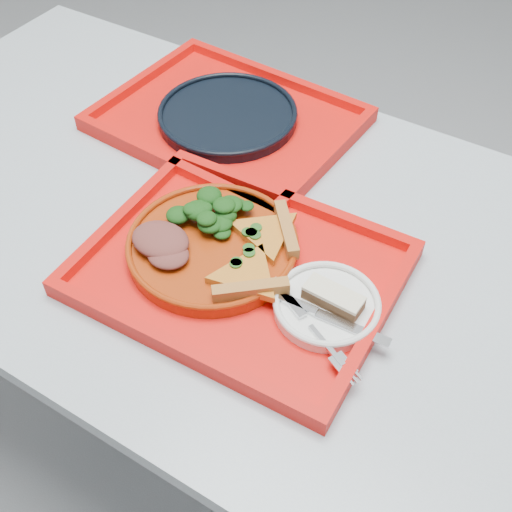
# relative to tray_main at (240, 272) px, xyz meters

# --- Properties ---
(ground) EXTENTS (10.00, 10.00, 0.00)m
(ground) POSITION_rel_tray_main_xyz_m (-0.03, 0.09, -0.76)
(ground) COLOR gray
(ground) RESTS_ON ground
(table) EXTENTS (1.60, 0.80, 0.75)m
(table) POSITION_rel_tray_main_xyz_m (-0.03, 0.09, -0.08)
(table) COLOR #99A1AB
(table) RESTS_ON ground
(tray_main) EXTENTS (0.46, 0.36, 0.01)m
(tray_main) POSITION_rel_tray_main_xyz_m (0.00, 0.00, 0.00)
(tray_main) COLOR red
(tray_main) RESTS_ON table
(tray_far) EXTENTS (0.47, 0.38, 0.01)m
(tray_far) POSITION_rel_tray_main_xyz_m (-0.22, 0.30, 0.00)
(tray_far) COLOR red
(tray_far) RESTS_ON table
(dinner_plate) EXTENTS (0.26, 0.26, 0.02)m
(dinner_plate) POSITION_rel_tray_main_xyz_m (-0.06, 0.01, 0.02)
(dinner_plate) COLOR #962C0A
(dinner_plate) RESTS_ON tray_main
(side_plate) EXTENTS (0.15, 0.15, 0.01)m
(side_plate) POSITION_rel_tray_main_xyz_m (0.14, 0.00, 0.01)
(side_plate) COLOR white
(side_plate) RESTS_ON tray_main
(navy_plate) EXTENTS (0.26, 0.26, 0.02)m
(navy_plate) POSITION_rel_tray_main_xyz_m (-0.22, 0.30, 0.01)
(navy_plate) COLOR black
(navy_plate) RESTS_ON tray_far
(pizza_slice_a) EXTENTS (0.16, 0.16, 0.02)m
(pizza_slice_a) POSITION_rel_tray_main_xyz_m (0.03, -0.02, 0.03)
(pizza_slice_a) COLOR gold
(pizza_slice_a) RESTS_ON dinner_plate
(pizza_slice_b) EXTENTS (0.17, 0.16, 0.02)m
(pizza_slice_b) POSITION_rel_tray_main_xyz_m (0.01, 0.06, 0.03)
(pizza_slice_b) COLOR gold
(pizza_slice_b) RESTS_ON dinner_plate
(salad_heap) EXTENTS (0.10, 0.09, 0.05)m
(salad_heap) POSITION_rel_tray_main_xyz_m (-0.08, 0.06, 0.05)
(salad_heap) COLOR black
(salad_heap) RESTS_ON dinner_plate
(meat_portion) EXTENTS (0.09, 0.07, 0.03)m
(meat_portion) POSITION_rel_tray_main_xyz_m (-0.12, -0.04, 0.04)
(meat_portion) COLOR brown
(meat_portion) RESTS_ON dinner_plate
(dessert_bar) EXTENTS (0.09, 0.04, 0.02)m
(dessert_bar) POSITION_rel_tray_main_xyz_m (0.15, 0.01, 0.03)
(dessert_bar) COLOR #462F17
(dessert_bar) RESTS_ON side_plate
(knife) EXTENTS (0.19, 0.03, 0.01)m
(knife) POSITION_rel_tray_main_xyz_m (0.16, -0.02, 0.02)
(knife) COLOR silver
(knife) RESTS_ON side_plate
(fork) EXTENTS (0.18, 0.10, 0.01)m
(fork) POSITION_rel_tray_main_xyz_m (0.14, -0.05, 0.02)
(fork) COLOR silver
(fork) RESTS_ON side_plate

